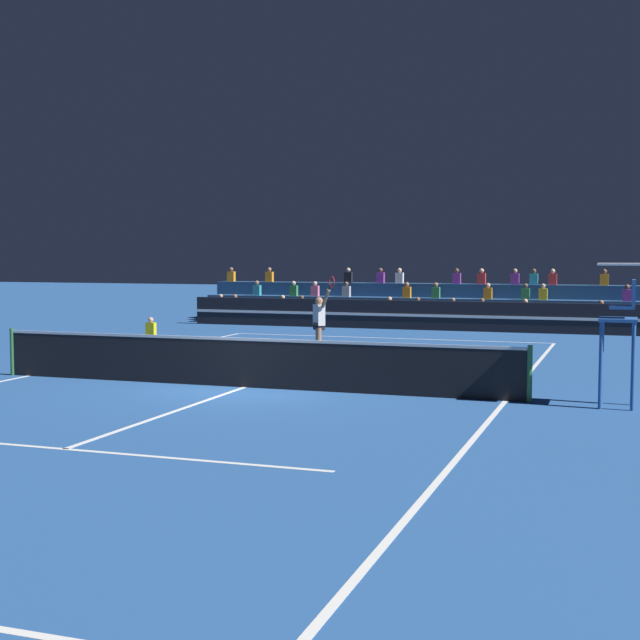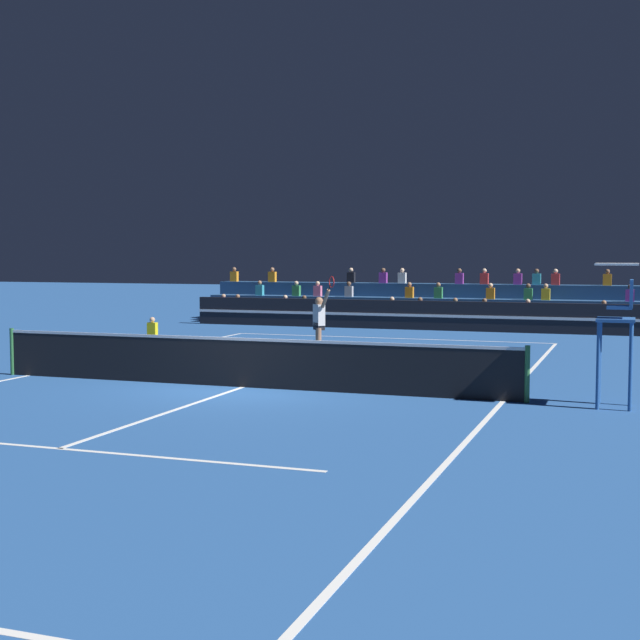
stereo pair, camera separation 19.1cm
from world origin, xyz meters
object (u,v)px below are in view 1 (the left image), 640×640
at_px(tennis_player, 319,325).
at_px(ball_kid_courtside, 151,333).
at_px(umpire_chair, 621,315).
at_px(tennis_ball, 272,352).

bearing_deg(tennis_player, ball_kid_courtside, 157.26).
height_order(umpire_chair, ball_kid_courtside, umpire_chair).
relative_size(ball_kid_courtside, tennis_player, 0.36).
xyz_separation_m(umpire_chair, ball_kid_courtside, (-14.22, 7.66, -1.39)).
height_order(tennis_player, tennis_ball, tennis_player).
bearing_deg(tennis_ball, umpire_chair, -33.85).
bearing_deg(tennis_ball, ball_kid_courtside, 165.06).
xyz_separation_m(ball_kid_courtside, tennis_ball, (4.66, -1.24, -0.30)).
xyz_separation_m(ball_kid_courtside, tennis_player, (6.65, -2.79, 0.65)).
distance_m(ball_kid_courtside, tennis_ball, 4.83).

